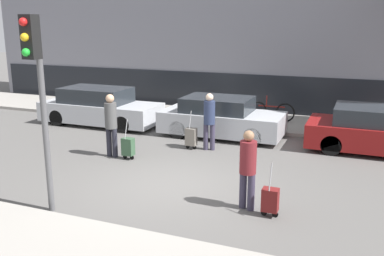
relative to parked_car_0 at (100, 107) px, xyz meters
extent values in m
plane|color=#565451|center=(5.06, -4.61, -0.65)|extent=(80.00, 80.00, 0.00)
cube|color=gray|center=(5.06, 2.39, -0.59)|extent=(28.00, 3.00, 0.12)
cube|color=black|center=(5.06, 4.57, 0.15)|extent=(27.44, 0.06, 1.60)
cube|color=#B7BABF|center=(0.05, 0.00, -0.16)|extent=(4.53, 1.75, 0.70)
cube|color=#23282D|center=(-0.13, 0.00, 0.46)|extent=(2.49, 1.54, 0.55)
cylinder|color=black|center=(1.45, -0.78, -0.35)|extent=(0.60, 0.18, 0.60)
cylinder|color=black|center=(1.45, 0.78, -0.35)|extent=(0.60, 0.18, 0.60)
cylinder|color=black|center=(-1.36, -0.78, -0.35)|extent=(0.60, 0.18, 0.60)
cylinder|color=black|center=(-1.36, 0.78, -0.35)|extent=(0.60, 0.18, 0.60)
cube|color=#B7BABF|center=(4.80, 0.07, -0.16)|extent=(4.07, 1.80, 0.70)
cube|color=#23282D|center=(4.64, 0.07, 0.43)|extent=(2.24, 1.59, 0.49)
cylinder|color=black|center=(6.06, -0.74, -0.35)|extent=(0.60, 0.18, 0.60)
cylinder|color=black|center=(6.06, 0.88, -0.35)|extent=(0.60, 0.18, 0.60)
cylinder|color=black|center=(3.54, -0.74, -0.35)|extent=(0.60, 0.18, 0.60)
cylinder|color=black|center=(3.54, 0.88, -0.35)|extent=(0.60, 0.18, 0.60)
cube|color=maroon|center=(9.66, 0.08, -0.16)|extent=(4.07, 1.92, 0.70)
cube|color=#23282D|center=(9.50, 0.08, 0.44)|extent=(2.24, 1.69, 0.50)
cylinder|color=black|center=(8.40, -0.78, -0.35)|extent=(0.60, 0.18, 0.60)
cylinder|color=black|center=(8.40, 0.95, -0.35)|extent=(0.60, 0.18, 0.60)
cylinder|color=#23232D|center=(2.69, -3.28, -0.23)|extent=(0.15, 0.15, 0.84)
cylinder|color=#23232D|center=(2.49, -3.26, -0.23)|extent=(0.15, 0.15, 0.84)
cylinder|color=#4C4C4C|center=(2.59, -3.27, 0.55)|extent=(0.34, 0.34, 0.73)
sphere|color=tan|center=(2.59, -3.27, 1.04)|extent=(0.24, 0.24, 0.24)
cube|color=#335138|center=(3.14, -3.31, -0.29)|extent=(0.32, 0.24, 0.49)
cylinder|color=black|center=(3.03, -3.31, -0.59)|extent=(0.12, 0.03, 0.12)
cylinder|color=black|center=(3.25, -3.31, -0.59)|extent=(0.12, 0.03, 0.12)
cylinder|color=gray|center=(3.14, -3.38, 0.23)|extent=(0.02, 0.19, 0.53)
cylinder|color=#383347|center=(4.84, -1.61, -0.25)|extent=(0.15, 0.15, 0.80)
cylinder|color=#383347|center=(5.04, -1.57, -0.25)|extent=(0.15, 0.15, 0.80)
cylinder|color=#283351|center=(4.94, -1.59, 0.50)|extent=(0.34, 0.34, 0.70)
sphere|color=beige|center=(4.94, -1.59, 0.96)|extent=(0.23, 0.23, 0.23)
cube|color=slate|center=(4.41, -1.72, -0.27)|extent=(0.32, 0.24, 0.53)
cylinder|color=black|center=(4.29, -1.72, -0.59)|extent=(0.12, 0.03, 0.12)
cylinder|color=black|center=(4.52, -1.72, -0.59)|extent=(0.12, 0.03, 0.12)
cylinder|color=gray|center=(4.41, -1.79, 0.27)|extent=(0.02, 0.19, 0.53)
cylinder|color=#383347|center=(7.18, -5.31, -0.27)|extent=(0.15, 0.15, 0.78)
cylinder|color=#383347|center=(6.99, -5.25, -0.27)|extent=(0.15, 0.15, 0.78)
cylinder|color=maroon|center=(7.09, -5.28, 0.46)|extent=(0.34, 0.34, 0.67)
sphere|color=#936B4C|center=(7.09, -5.28, 0.91)|extent=(0.22, 0.22, 0.22)
cube|color=maroon|center=(7.61, -5.46, -0.30)|extent=(0.32, 0.24, 0.46)
cylinder|color=black|center=(7.50, -5.46, -0.59)|extent=(0.12, 0.03, 0.12)
cylinder|color=black|center=(7.72, -5.46, -0.59)|extent=(0.12, 0.03, 0.12)
cylinder|color=gray|center=(7.61, -5.53, 0.21)|extent=(0.02, 0.19, 0.53)
cylinder|color=#515154|center=(3.41, -6.86, 1.29)|extent=(0.12, 0.12, 3.89)
cube|color=black|center=(3.41, -7.04, 2.84)|extent=(0.28, 0.24, 0.80)
sphere|color=red|center=(3.41, -7.19, 3.10)|extent=(0.15, 0.15, 0.15)
sphere|color=gold|center=(3.41, -7.19, 2.84)|extent=(0.15, 0.15, 0.15)
sphere|color=green|center=(3.41, -7.19, 2.57)|extent=(0.15, 0.15, 0.15)
torus|color=black|center=(6.49, 2.49, -0.17)|extent=(0.72, 0.06, 0.72)
torus|color=black|center=(5.44, 2.49, -0.17)|extent=(0.72, 0.06, 0.72)
cylinder|color=maroon|center=(5.97, 2.49, 0.02)|extent=(1.00, 0.05, 0.05)
cylinder|color=maroon|center=(5.78, 2.49, 0.22)|extent=(0.04, 0.04, 0.40)
camera|label=1|loc=(9.11, -13.30, 3.09)|focal=40.00mm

